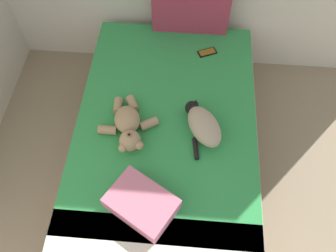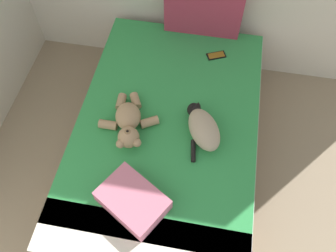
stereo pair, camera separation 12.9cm
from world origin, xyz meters
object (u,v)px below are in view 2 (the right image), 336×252
Objects in this scene: bed at (167,139)px; cell_phone at (216,55)px; throw_pillow at (133,200)px; cat at (203,128)px; patterned_cushion at (204,6)px; teddy_bear at (128,123)px.

bed is 0.79m from cell_phone.
throw_pillow is (-0.10, -0.64, 0.31)m from bed.
cat is 1.10× the size of throw_pillow.
bed is at bearing -97.14° from patterned_cushion.
cell_phone is at bearing 74.32° from throw_pillow.
teddy_bear reaches higher than cat.
patterned_cushion is at bearing 82.86° from bed.
patterned_cushion is 1.27× the size of teddy_bear.
cell_phone is (0.16, -0.26, -0.26)m from patterned_cushion.
patterned_cushion is at bearing 120.75° from cell_phone.
bed is at bearing -111.77° from cell_phone.
cell_phone is (0.02, 0.75, -0.07)m from cat.
bed is at bearing 168.38° from cat.
throw_pillow is (-0.35, -0.58, -0.02)m from cat.
teddy_bear reaches higher than bed.
patterned_cushion reaches higher than cell_phone.
cat is 0.75m from cell_phone.
throw_pillow is at bearing -98.64° from bed.
cat is 0.51m from teddy_bear.
cat is (0.26, -0.05, 0.33)m from bed.
throw_pillow reaches higher than cell_phone.
teddy_bear reaches higher than cell_phone.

